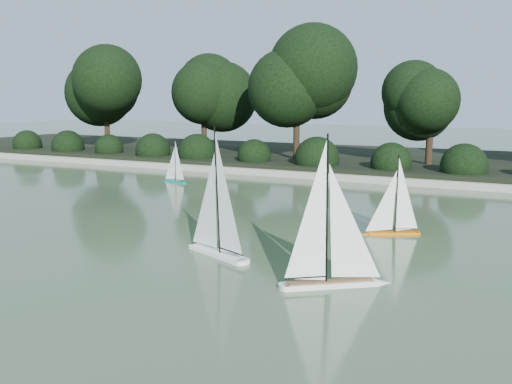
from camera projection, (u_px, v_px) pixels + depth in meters
ground at (176, 275)px, 7.21m from camera, size 80.00×80.00×0.00m
pond_coping at (372, 179)px, 15.10m from camera, size 40.00×0.35×0.18m
far_bank at (406, 162)px, 18.61m from camera, size 40.00×8.00×0.30m
tree_line at (441, 83)px, 16.27m from camera, size 26.31×3.93×4.39m
shrub_hedge at (381, 162)px, 15.83m from camera, size 29.10×1.10×1.10m
sailboat_white_a at (213, 233)px, 8.15m from camera, size 1.38×0.75×1.95m
sailboat_white_b at (340, 262)px, 6.76m from camera, size 1.23×0.99×1.93m
sailboat_orange at (388, 221)px, 9.33m from camera, size 0.95×0.64×1.41m
sailboat_teal at (173, 175)px, 15.23m from camera, size 0.90×0.35×1.24m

